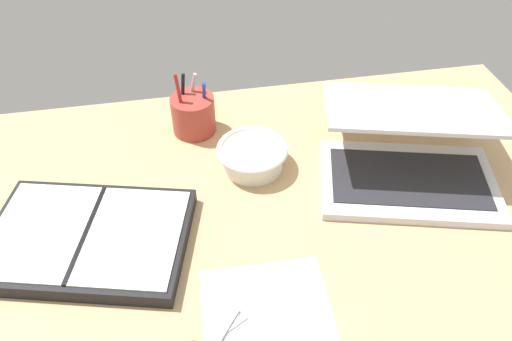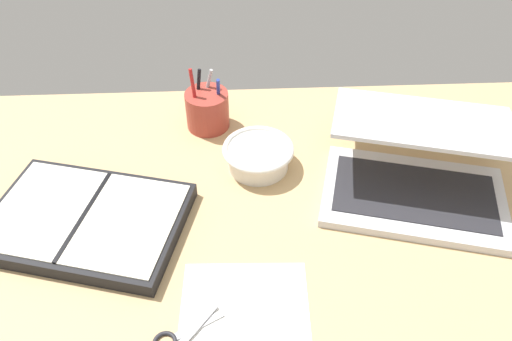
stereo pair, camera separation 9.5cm
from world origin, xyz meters
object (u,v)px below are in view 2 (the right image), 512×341
object	(u,v)px
planner	(86,220)
pen_cup	(207,109)
laptop	(417,170)
bowl	(259,155)

from	to	relation	value
planner	pen_cup	bearing A→B (deg)	68.52
laptop	planner	size ratio (longest dim) A/B	1.03
bowl	planner	xyz separation A→B (cm)	(-33.20, -15.29, -1.42)
pen_cup	planner	world-z (taller)	pen_cup
bowl	planner	size ratio (longest dim) A/B	0.37
pen_cup	planner	size ratio (longest dim) A/B	0.38
pen_cup	planner	xyz separation A→B (cm)	(-22.12, -30.20, -2.92)
bowl	planner	bearing A→B (deg)	-155.28
planner	bowl	bearing A→B (deg)	39.46
laptop	pen_cup	bearing A→B (deg)	165.84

